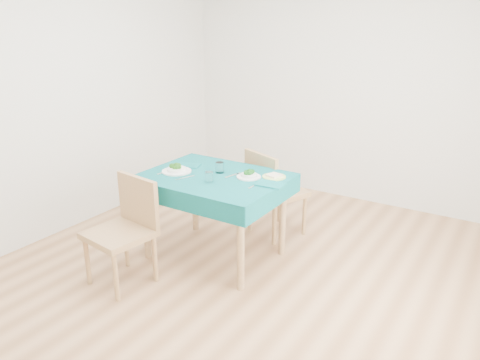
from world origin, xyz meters
The scene contains 16 objects.
room_shell centered at (0.00, 0.00, 1.35)m, with size 4.02×4.52×2.73m.
table centered at (-0.39, 0.20, 0.38)m, with size 1.19×0.90×0.76m, color #075254.
chair_near centered at (-0.76, -0.57, 0.57)m, with size 0.46×0.50×1.14m, color #997348.
chair_far centered at (-0.15, 0.92, 0.58)m, with size 0.46×0.51×1.15m, color #997348.
bowl_near centered at (-0.73, 0.11, 0.80)m, with size 0.26×0.26×0.08m, color white, non-canonical shape.
bowl_far centered at (-0.11, 0.32, 0.79)m, with size 0.20×0.20×0.06m, color white, non-canonical shape.
fork_near centered at (-0.81, 0.04, 0.76)m, with size 0.02×0.16×0.00m, color silver.
knife_near centered at (-0.56, 0.02, 0.76)m, with size 0.01×0.19×0.00m, color silver.
fork_far centered at (-0.26, 0.28, 0.76)m, with size 0.02×0.16×0.00m, color silver.
knife_far centered at (0.03, 0.19, 0.76)m, with size 0.02×0.21×0.00m, color silver.
napkin_near centered at (-0.75, 0.30, 0.76)m, with size 0.20×0.14×0.01m, color #0B5B5D.
napkin_far centered at (0.13, 0.25, 0.76)m, with size 0.22×0.15×0.01m, color #0B5B5D.
tumbler_center centered at (-0.40, 0.30, 0.80)m, with size 0.07×0.07×0.09m, color white.
tumbler_side centered at (-0.33, 0.04, 0.80)m, with size 0.07×0.07×0.09m, color white.
side_plate centered at (0.06, 0.44, 0.76)m, with size 0.20×0.20×0.01m, color #B8DB6A.
bread_slice centered at (0.06, 0.44, 0.78)m, with size 0.11×0.11×0.02m, color beige.
Camera 1 is at (1.82, -2.86, 2.02)m, focal length 35.00 mm.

